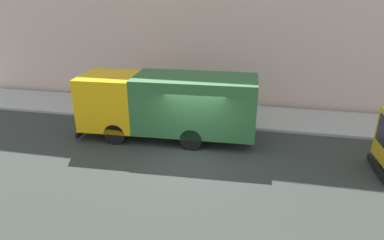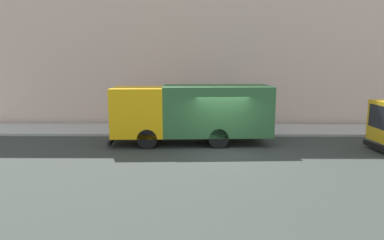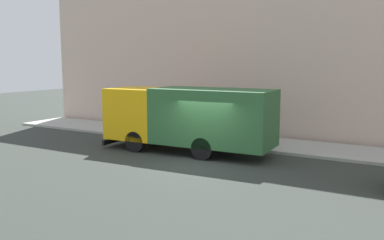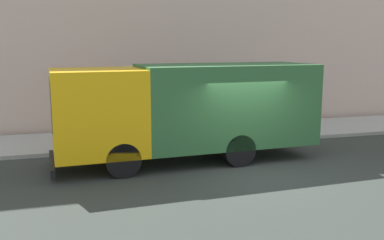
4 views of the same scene
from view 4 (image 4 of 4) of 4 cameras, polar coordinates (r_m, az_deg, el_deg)
name	(u,v)px [view 4 (image 4 of 4)]	position (r m, az deg, el deg)	size (l,w,h in m)	color
ground	(250,169)	(12.82, 7.54, -6.37)	(80.00, 80.00, 0.00)	#313732
sidewalk	(202,135)	(17.05, 1.29, -1.93)	(3.34, 30.00, 0.13)	#ADADA6
large_utility_truck	(187,107)	(13.24, -0.61, 1.67)	(2.76, 8.10, 2.95)	#F0B00E
pedestrian_walking	(159,115)	(15.96, -4.34, 0.62)	(0.41, 0.41, 1.64)	#262327
traffic_cone_orange	(93,137)	(15.07, -12.85, -2.12)	(0.50, 0.50, 0.72)	orange
street_sign_post	(159,100)	(14.99, -4.36, 2.59)	(0.44, 0.08, 2.60)	#4C5156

